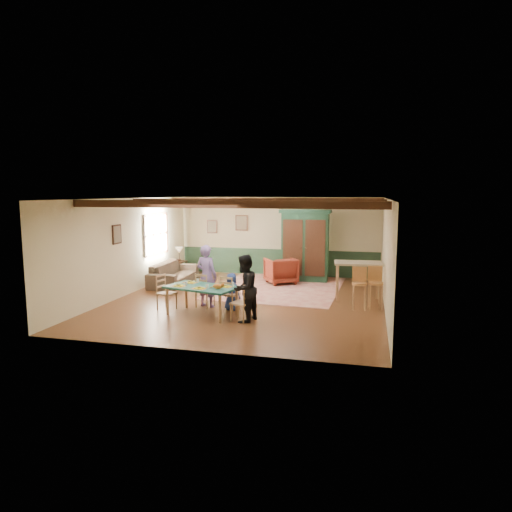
% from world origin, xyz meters
% --- Properties ---
extents(floor, '(8.00, 8.00, 0.00)m').
position_xyz_m(floor, '(0.00, 0.00, 0.00)').
color(floor, '#502A16').
rests_on(floor, ground).
extents(wall_back, '(7.00, 0.02, 2.70)m').
position_xyz_m(wall_back, '(0.00, 4.00, 1.35)').
color(wall_back, beige).
rests_on(wall_back, floor).
extents(wall_left, '(0.02, 8.00, 2.70)m').
position_xyz_m(wall_left, '(-3.50, 0.00, 1.35)').
color(wall_left, beige).
rests_on(wall_left, floor).
extents(wall_right, '(0.02, 8.00, 2.70)m').
position_xyz_m(wall_right, '(3.50, 0.00, 1.35)').
color(wall_right, beige).
rests_on(wall_right, floor).
extents(ceiling, '(7.00, 8.00, 0.02)m').
position_xyz_m(ceiling, '(0.00, 0.00, 2.70)').
color(ceiling, white).
rests_on(ceiling, wall_back).
extents(wainscot_back, '(6.95, 0.03, 0.90)m').
position_xyz_m(wainscot_back, '(0.00, 3.98, 0.45)').
color(wainscot_back, '#1E3825').
rests_on(wainscot_back, floor).
extents(ceiling_beam_front, '(6.95, 0.16, 0.16)m').
position_xyz_m(ceiling_beam_front, '(0.00, -2.30, 2.61)').
color(ceiling_beam_front, black).
rests_on(ceiling_beam_front, ceiling).
extents(ceiling_beam_mid, '(6.95, 0.16, 0.16)m').
position_xyz_m(ceiling_beam_mid, '(0.00, 0.40, 2.61)').
color(ceiling_beam_mid, black).
rests_on(ceiling_beam_mid, ceiling).
extents(ceiling_beam_back, '(6.95, 0.16, 0.16)m').
position_xyz_m(ceiling_beam_back, '(0.00, 3.00, 2.61)').
color(ceiling_beam_back, black).
rests_on(ceiling_beam_back, ceiling).
extents(window_left, '(0.06, 1.60, 1.30)m').
position_xyz_m(window_left, '(-3.47, 1.70, 1.55)').
color(window_left, white).
rests_on(window_left, wall_left).
extents(picture_left_wall, '(0.04, 0.42, 0.52)m').
position_xyz_m(picture_left_wall, '(-3.47, -0.60, 1.75)').
color(picture_left_wall, gray).
rests_on(picture_left_wall, wall_left).
extents(picture_back_a, '(0.45, 0.04, 0.55)m').
position_xyz_m(picture_back_a, '(-1.30, 3.97, 1.80)').
color(picture_back_a, gray).
rests_on(picture_back_a, wall_back).
extents(picture_back_b, '(0.38, 0.04, 0.48)m').
position_xyz_m(picture_back_b, '(-2.40, 3.97, 1.65)').
color(picture_back_b, gray).
rests_on(picture_back_b, wall_back).
extents(dining_table, '(1.81, 1.29, 0.68)m').
position_xyz_m(dining_table, '(-0.68, -1.66, 0.34)').
color(dining_table, '#1A554A').
rests_on(dining_table, floor).
extents(dining_chair_far_left, '(0.47, 0.48, 0.87)m').
position_xyz_m(dining_chair_far_left, '(-0.87, -0.94, 0.43)').
color(dining_chair_far_left, '#9F754F').
rests_on(dining_chair_far_left, floor).
extents(dining_chair_far_right, '(0.47, 0.48, 0.87)m').
position_xyz_m(dining_chair_far_right, '(-0.16, -1.12, 0.43)').
color(dining_chair_far_right, '#9F754F').
rests_on(dining_chair_far_right, floor).
extents(dining_chair_end_left, '(0.48, 0.47, 0.87)m').
position_xyz_m(dining_chair_end_left, '(-1.69, -1.41, 0.43)').
color(dining_chair_end_left, '#9F754F').
rests_on(dining_chair_end_left, floor).
extents(dining_chair_end_right, '(0.48, 0.47, 0.87)m').
position_xyz_m(dining_chair_end_right, '(0.34, -1.92, 0.43)').
color(dining_chair_end_right, '#9F754F').
rests_on(dining_chair_end_right, floor).
extents(person_man, '(0.65, 0.51, 1.57)m').
position_xyz_m(person_man, '(-0.85, -0.87, 0.79)').
color(person_man, '#7F62A8').
rests_on(person_man, floor).
extents(person_woman, '(0.73, 0.85, 1.50)m').
position_xyz_m(person_woman, '(0.43, -1.95, 0.75)').
color(person_woman, black).
rests_on(person_woman, floor).
extents(person_child, '(0.51, 0.39, 0.92)m').
position_xyz_m(person_child, '(-0.15, -1.05, 0.46)').
color(person_child, navy).
rests_on(person_child, floor).
extents(cat, '(0.35, 0.20, 0.16)m').
position_xyz_m(cat, '(-0.22, -1.88, 0.77)').
color(cat, '#C96623').
rests_on(cat, dining_table).
extents(place_setting_near_left, '(0.42, 0.36, 0.11)m').
position_xyz_m(place_setting_near_left, '(-1.22, -1.76, 0.74)').
color(place_setting_near_left, yellow).
rests_on(place_setting_near_left, dining_table).
extents(place_setting_near_center, '(0.42, 0.36, 0.11)m').
position_xyz_m(place_setting_near_center, '(-0.65, -1.91, 0.74)').
color(place_setting_near_center, yellow).
rests_on(place_setting_near_center, dining_table).
extents(place_setting_far_left, '(0.42, 0.36, 0.11)m').
position_xyz_m(place_setting_far_left, '(-1.11, -1.32, 0.74)').
color(place_setting_far_left, yellow).
rests_on(place_setting_far_left, dining_table).
extents(place_setting_far_right, '(0.42, 0.36, 0.11)m').
position_xyz_m(place_setting_far_right, '(-0.14, -1.57, 0.74)').
color(place_setting_far_right, yellow).
rests_on(place_setting_far_right, dining_table).
extents(area_rug, '(3.80, 4.45, 0.01)m').
position_xyz_m(area_rug, '(0.45, 1.79, 0.01)').
color(area_rug, beige).
rests_on(area_rug, floor).
extents(armoire, '(1.64, 0.66, 2.31)m').
position_xyz_m(armoire, '(1.07, 3.15, 1.16)').
color(armoire, '#153624').
rests_on(armoire, floor).
extents(armchair, '(1.23, 1.23, 0.82)m').
position_xyz_m(armchair, '(0.40, 2.48, 0.41)').
color(armchair, '#4D150F').
rests_on(armchair, floor).
extents(sofa, '(1.05, 2.38, 0.68)m').
position_xyz_m(sofa, '(-2.87, 1.62, 0.34)').
color(sofa, '#403428').
rests_on(sofa, floor).
extents(end_table, '(0.48, 0.48, 0.53)m').
position_xyz_m(end_table, '(-3.23, 2.92, 0.26)').
color(end_table, black).
rests_on(end_table, floor).
extents(table_lamp, '(0.30, 0.30, 0.48)m').
position_xyz_m(table_lamp, '(-3.23, 2.92, 0.77)').
color(table_lamp, beige).
rests_on(table_lamp, end_table).
extents(counter_table, '(1.31, 0.84, 1.04)m').
position_xyz_m(counter_table, '(2.82, 0.69, 0.52)').
color(counter_table, beige).
rests_on(counter_table, floor).
extents(bar_stool_left, '(0.39, 0.42, 1.04)m').
position_xyz_m(bar_stool_left, '(2.88, -0.21, 0.52)').
color(bar_stool_left, '#B77D47').
rests_on(bar_stool_left, floor).
extents(bar_stool_right, '(0.42, 0.46, 1.05)m').
position_xyz_m(bar_stool_right, '(3.27, -0.12, 0.53)').
color(bar_stool_right, '#B77D47').
rests_on(bar_stool_right, floor).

